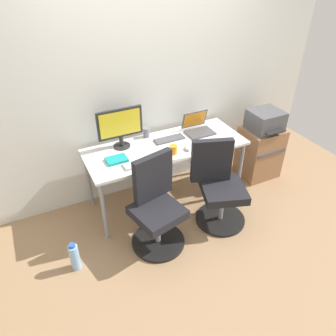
{
  "coord_description": "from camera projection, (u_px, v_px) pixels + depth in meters",
  "views": [
    {
      "loc": [
        -1.31,
        -2.71,
        2.51
      ],
      "look_at": [
        0.0,
        -0.05,
        0.48
      ],
      "focal_mm": 34.74,
      "sensor_mm": 36.0,
      "label": 1
    }
  ],
  "objects": [
    {
      "name": "mouse_by_monitor",
      "position": [
        222.0,
        142.0,
        3.52
      ],
      "size": [
        0.06,
        0.1,
        0.03
      ],
      "primitive_type": "ellipsoid",
      "color": "#2D2D2D",
      "rests_on": "desk"
    },
    {
      "name": "notebook",
      "position": [
        117.0,
        160.0,
        3.24
      ],
      "size": [
        0.21,
        0.15,
        0.03
      ],
      "primitive_type": "cube",
      "color": "teal",
      "rests_on": "desk"
    },
    {
      "name": "back_wall",
      "position": [
        149.0,
        83.0,
        3.48
      ],
      "size": [
        4.4,
        0.04,
        2.6
      ],
      "primitive_type": "cube",
      "color": "silver",
      "rests_on": "ground"
    },
    {
      "name": "desktop_monitor",
      "position": [
        120.0,
        125.0,
        3.33
      ],
      "size": [
        0.48,
        0.18,
        0.43
      ],
      "color": "#262626",
      "rests_on": "desk"
    },
    {
      "name": "office_chair_right",
      "position": [
        219.0,
        187.0,
        3.4
      ],
      "size": [
        0.56,
        0.56,
        0.94
      ],
      "color": "black",
      "rests_on": "ground"
    },
    {
      "name": "keyboard_by_laptop",
      "position": [
        169.0,
        139.0,
        3.59
      ],
      "size": [
        0.34,
        0.12,
        0.02
      ],
      "primitive_type": "cube",
      "color": "#515156",
      "rests_on": "desk"
    },
    {
      "name": "mouse_by_laptop",
      "position": [
        187.0,
        149.0,
        3.4
      ],
      "size": [
        0.06,
        0.1,
        0.03
      ],
      "primitive_type": "ellipsoid",
      "color": "#B7B7B7",
      "rests_on": "desk"
    },
    {
      "name": "side_cabinet",
      "position": [
        259.0,
        152.0,
        4.16
      ],
      "size": [
        0.47,
        0.42,
        0.66
      ],
      "color": "#996B47",
      "rests_on": "ground"
    },
    {
      "name": "water_bottle_on_floor",
      "position": [
        75.0,
        257.0,
        2.99
      ],
      "size": [
        0.09,
        0.09,
        0.31
      ],
      "color": "#8CBFF2",
      "rests_on": "ground"
    },
    {
      "name": "desk",
      "position": [
        166.0,
        151.0,
        3.52
      ],
      "size": [
        1.74,
        0.67,
        0.74
      ],
      "color": "silver",
      "rests_on": "ground"
    },
    {
      "name": "open_laptop",
      "position": [
        198.0,
        127.0,
        3.73
      ],
      "size": [
        0.31,
        0.28,
        0.22
      ],
      "color": "#4C4C51",
      "rests_on": "desk"
    },
    {
      "name": "ground_plane",
      "position": [
        166.0,
        199.0,
        3.9
      ],
      "size": [
        5.28,
        5.28,
        0.0
      ],
      "primitive_type": "plane",
      "color": "#9E7A56"
    },
    {
      "name": "pen_cup",
      "position": [
        146.0,
        133.0,
        3.62
      ],
      "size": [
        0.07,
        0.07,
        0.1
      ],
      "primitive_type": "cylinder",
      "color": "slate",
      "rests_on": "desk"
    },
    {
      "name": "coffee_mug",
      "position": [
        174.0,
        149.0,
        3.33
      ],
      "size": [
        0.08,
        0.08,
        0.09
      ],
      "primitive_type": "cylinder",
      "color": "orange",
      "rests_on": "desk"
    },
    {
      "name": "printer",
      "position": [
        265.0,
        120.0,
        3.9
      ],
      "size": [
        0.38,
        0.4,
        0.24
      ],
      "color": "#515156",
      "rests_on": "side_cabinet"
    },
    {
      "name": "keyboard_by_monitor",
      "position": [
        140.0,
        163.0,
        3.19
      ],
      "size": [
        0.34,
        0.12,
        0.02
      ],
      "primitive_type": "cube",
      "color": "#B7B7B7",
      "rests_on": "desk"
    },
    {
      "name": "office_chair_left",
      "position": [
        156.0,
        207.0,
        3.14
      ],
      "size": [
        0.54,
        0.54,
        0.94
      ],
      "color": "black",
      "rests_on": "ground"
    }
  ]
}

